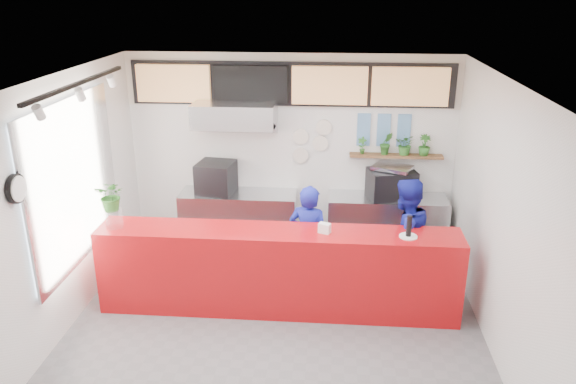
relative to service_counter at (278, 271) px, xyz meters
The scene contains 46 objects.
floor 0.68m from the service_counter, 90.00° to the right, with size 5.00×5.00×0.00m, color slate.
ceiling 2.48m from the service_counter, 90.00° to the right, with size 5.00×5.00×0.00m, color silver.
wall_back 2.30m from the service_counter, 90.00° to the left, with size 5.00×5.00×0.00m, color white.
wall_left 2.70m from the service_counter, behind, with size 5.00×5.00×0.00m, color white.
wall_right 2.70m from the service_counter, ahead, with size 5.00×5.00×0.00m, color white.
service_counter is the anchor object (origin of this frame).
cream_band 2.93m from the service_counter, 90.00° to the left, with size 5.00×0.02×0.80m, color beige.
prep_bench 1.97m from the service_counter, 113.96° to the left, with size 1.80×0.60×0.90m, color #B2B5BA.
panini_oven 2.21m from the service_counter, 122.22° to the left, with size 0.54×0.54×0.48m, color black.
extraction_hood 2.50m from the service_counter, 114.57° to the left, with size 1.20×0.70×0.35m, color #B2B5BA.
hood_lip 2.38m from the service_counter, 114.57° to the left, with size 1.20×0.70×0.08m, color #B2B5BA.
right_bench 2.35m from the service_counter, 50.19° to the left, with size 1.80×0.60×0.90m, color #B2B5BA.
espresso_machine 2.43m from the service_counter, 49.50° to the left, with size 0.68×0.48×0.43m, color black.
espresso_tray 2.51m from the service_counter, 49.50° to the left, with size 0.55×0.38×0.05m, color #BBBDC3.
herb_shelf 2.73m from the service_counter, 51.34° to the left, with size 1.40×0.18×0.04m, color brown.
menu_board_far_left 3.31m from the service_counter, 131.47° to the left, with size 1.10×0.10×0.55m, color tan.
menu_board_mid_left 2.88m from the service_counter, 106.59° to the left, with size 1.10×0.10×0.55m, color black.
menu_board_mid_right 2.87m from the service_counter, 73.94° to the left, with size 1.10×0.10×0.55m, color tan.
menu_board_far_right 3.30m from the service_counter, 48.86° to the left, with size 1.10×0.10×0.55m, color tan.
soffit 2.87m from the service_counter, 90.00° to the left, with size 4.80×0.04×0.65m, color black.
window_pane 2.73m from the service_counter, behind, with size 0.04×2.20×1.90m, color silver.
window_frame 2.71m from the service_counter, behind, with size 0.03×2.30×2.00m, color #B2B5BA.
wall_clock_rim 3.16m from the service_counter, 152.15° to the right, with size 0.30×0.30×0.05m, color black.
wall_clock_face 3.14m from the service_counter, 151.85° to the right, with size 0.26×0.26×0.02m, color white.
track_rail 3.21m from the service_counter, 169.22° to the right, with size 0.05×2.40×0.04m, color black.
dec_plate_a 2.40m from the service_counter, 85.86° to the left, with size 0.24×0.24×0.03m, color silver.
dec_plate_b 2.39m from the service_counter, 77.74° to the left, with size 0.24×0.24×0.03m, color silver.
dec_plate_c 2.26m from the service_counter, 85.86° to the left, with size 0.24×0.24×0.03m, color silver.
dec_plate_d 2.52m from the service_counter, 76.42° to the left, with size 0.24×0.24×0.03m, color silver.
photo_frame_a 2.76m from the service_counter, 62.13° to the left, with size 0.20×0.02×0.25m, color #598CBF.
photo_frame_b 2.90m from the service_counter, 56.06° to the left, with size 0.20×0.02×0.25m, color #598CBF.
photo_frame_c 3.05m from the service_counter, 50.74° to the left, with size 0.20×0.02×0.25m, color #598CBF.
photo_frame_d 2.64m from the service_counter, 62.13° to the left, with size 0.20×0.02×0.25m, color #598CBF.
photo_frame_e 2.78m from the service_counter, 56.06° to the left, with size 0.20×0.02×0.25m, color #598CBF.
photo_frame_f 2.94m from the service_counter, 50.74° to the left, with size 0.20×0.02×0.25m, color #598CBF.
staff_center 0.65m from the service_counter, 54.13° to the left, with size 0.55×0.36×1.52m, color #151C93.
staff_right 1.68m from the service_counter, 16.01° to the left, with size 0.81×0.63×1.66m, color #151C93.
herb_a 2.53m from the service_counter, 61.54° to the left, with size 0.14×0.09×0.26m, color #2E6A25.
herb_b 2.72m from the service_counter, 54.18° to the left, with size 0.19×0.15×0.34m, color #2E6A25.
herb_c 2.88m from the service_counter, 49.11° to the left, with size 0.29×0.25×0.33m, color #2E6A25.
herb_d 3.05m from the service_counter, 44.85° to the left, with size 0.18×0.16×0.32m, color #2E6A25.
glass_vase 2.14m from the service_counter, behind, with size 0.20×0.20×0.25m, color white.
basil_vase 2.25m from the service_counter, behind, with size 0.36×0.31×0.40m, color #2E6A25.
napkin_holder 0.84m from the service_counter, ahead, with size 0.14×0.09×0.12m, color white.
white_plate 1.67m from the service_counter, ahead, with size 0.22×0.22×0.02m, color white.
pepper_mill 1.72m from the service_counter, ahead, with size 0.06×0.06×0.26m, color black.
Camera 1 is at (0.64, -5.84, 3.95)m, focal length 35.00 mm.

